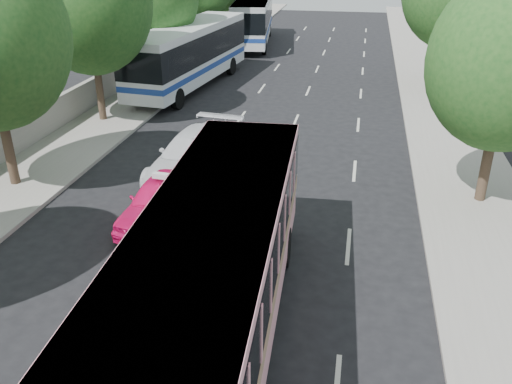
% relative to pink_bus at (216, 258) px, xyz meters
% --- Properties ---
extents(ground, '(120.00, 120.00, 0.00)m').
position_rel_pink_bus_xyz_m(ground, '(-1.30, 0.80, -2.22)').
color(ground, black).
rests_on(ground, ground).
extents(sidewalk_left, '(4.00, 90.00, 0.15)m').
position_rel_pink_bus_xyz_m(sidewalk_left, '(-9.80, 20.80, -2.14)').
color(sidewalk_left, '#9E998E').
rests_on(sidewalk_left, ground).
extents(sidewalk_right, '(4.00, 90.00, 0.12)m').
position_rel_pink_bus_xyz_m(sidewalk_right, '(7.20, 20.80, -2.16)').
color(sidewalk_right, '#9E998E').
rests_on(sidewalk_right, ground).
extents(low_wall, '(0.30, 90.00, 1.50)m').
position_rel_pink_bus_xyz_m(low_wall, '(-11.60, 20.80, -1.32)').
color(low_wall, '#9E998E').
rests_on(low_wall, sidewalk_left).
extents(tree_right_near, '(5.10, 5.10, 7.95)m').
position_rel_pink_bus_xyz_m(tree_right_near, '(7.48, 8.74, 2.99)').
color(tree_right_near, '#38281E').
rests_on(tree_right_near, ground).
extents(pink_bus, '(3.39, 11.29, 3.56)m').
position_rel_pink_bus_xyz_m(pink_bus, '(0.00, 0.00, 0.00)').
color(pink_bus, pink).
rests_on(pink_bus, ground).
extents(pink_taxi, '(2.14, 4.63, 1.53)m').
position_rel_pink_bus_xyz_m(pink_taxi, '(-3.30, 5.34, -1.45)').
color(pink_taxi, '#EF1468').
rests_on(pink_taxi, ground).
extents(white_pickup, '(3.09, 6.25, 1.75)m').
position_rel_pink_bus_xyz_m(white_pickup, '(-3.30, 9.08, -1.34)').
color(white_pickup, white).
rests_on(white_pickup, ground).
extents(tour_coach_front, '(4.22, 12.94, 3.80)m').
position_rel_pink_bus_xyz_m(tour_coach_front, '(-7.60, 22.16, 0.07)').
color(tour_coach_front, white).
rests_on(tour_coach_front, ground).
extents(tour_coach_rear, '(4.33, 12.92, 3.79)m').
position_rel_pink_bus_xyz_m(tour_coach_rear, '(-6.69, 37.38, 0.07)').
color(tour_coach_rear, silver).
rests_on(tour_coach_rear, ground).
extents(taxi_roof_sign, '(0.56, 0.22, 0.18)m').
position_rel_pink_bus_xyz_m(taxi_roof_sign, '(-3.30, 5.34, -0.59)').
color(taxi_roof_sign, silver).
rests_on(taxi_roof_sign, pink_taxi).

